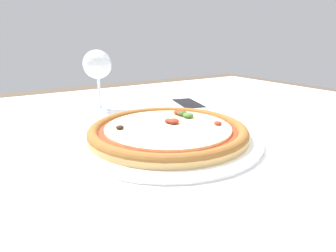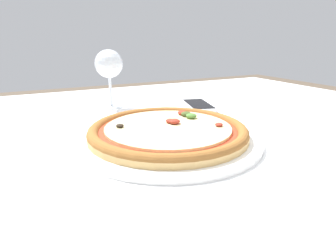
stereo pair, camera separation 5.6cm
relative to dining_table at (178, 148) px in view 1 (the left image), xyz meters
The scene contains 4 objects.
dining_table is the anchor object (origin of this frame).
pizza_plate 0.16m from the dining_table, 132.84° to the right, with size 0.37×0.37×0.04m.
wine_glass_far_left 0.32m from the dining_table, 117.02° to the left, with size 0.08×0.08×0.17m.
cell_phone 0.18m from the dining_table, 45.71° to the left, with size 0.10×0.16×0.01m.
Camera 1 is at (-0.37, -0.55, 0.90)m, focal length 30.00 mm.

